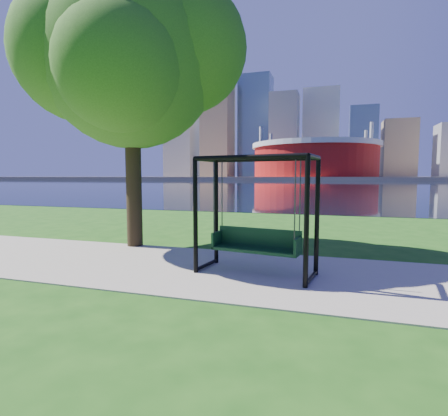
% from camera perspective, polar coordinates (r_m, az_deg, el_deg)
% --- Properties ---
extents(ground, '(900.00, 900.00, 0.00)m').
position_cam_1_polar(ground, '(8.46, 1.94, -9.44)').
color(ground, '#1E5114').
rests_on(ground, ground).
extents(path, '(120.00, 4.00, 0.03)m').
position_cam_1_polar(path, '(7.99, 0.98, -10.20)').
color(path, '#9E937F').
rests_on(path, ground).
extents(river, '(900.00, 180.00, 0.02)m').
position_cam_1_polar(river, '(109.94, 16.24, 3.84)').
color(river, black).
rests_on(river, ground).
extents(far_bank, '(900.00, 228.00, 2.00)m').
position_cam_1_polar(far_bank, '(313.91, 17.00, 4.71)').
color(far_bank, '#937F60').
rests_on(far_bank, ground).
extents(stadium, '(83.00, 83.00, 32.00)m').
position_cam_1_polar(stadium, '(243.50, 14.59, 7.83)').
color(stadium, maroon).
rests_on(stadium, far_bank).
extents(skyline, '(392.00, 66.00, 96.50)m').
position_cam_1_polar(skyline, '(329.09, 16.42, 10.83)').
color(skyline, gray).
rests_on(skyline, far_bank).
extents(swing, '(2.64, 1.45, 2.57)m').
position_cam_1_polar(swing, '(7.55, 5.25, -1.64)').
color(swing, black).
rests_on(swing, ground).
extents(park_tree, '(6.56, 5.92, 8.14)m').
position_cam_1_polar(park_tree, '(11.53, -15.05, 22.77)').
color(park_tree, black).
rests_on(park_tree, ground).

